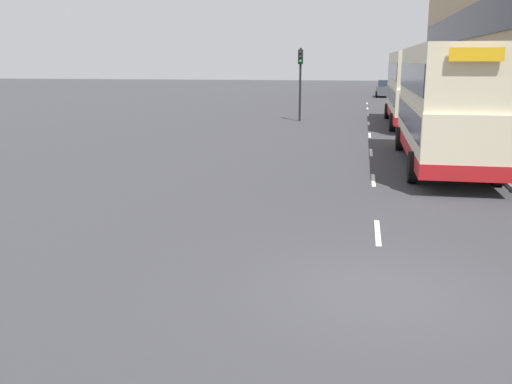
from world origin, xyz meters
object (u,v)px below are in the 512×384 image
at_px(double_decker_bus_near, 445,103).
at_px(traffic_light_far_kerb, 300,72).
at_px(double_decker_bus_ahead, 413,87).
at_px(car_0, 386,89).

xyz_separation_m(double_decker_bus_near, traffic_light_far_kerb, (-6.88, 15.21, 0.82)).
distance_m(double_decker_bus_near, double_decker_bus_ahead, 14.11).
bearing_deg(double_decker_bus_ahead, double_decker_bus_near, -90.08).
bearing_deg(double_decker_bus_near, traffic_light_far_kerb, 114.33).
bearing_deg(car_0, traffic_light_far_kerb, -103.23).
bearing_deg(traffic_light_far_kerb, car_0, 76.77).
relative_size(double_decker_bus_near, traffic_light_far_kerb, 2.34).
height_order(double_decker_bus_near, car_0, double_decker_bus_near).
relative_size(car_0, traffic_light_far_kerb, 0.87).
height_order(car_0, traffic_light_far_kerb, traffic_light_far_kerb).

